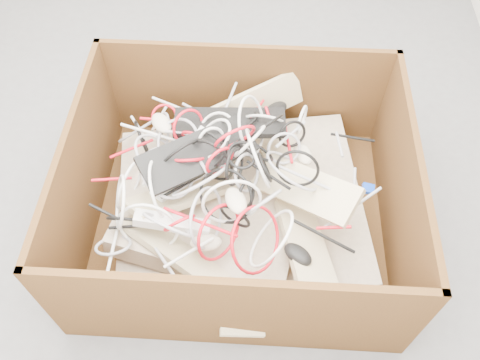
# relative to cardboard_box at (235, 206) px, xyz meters

# --- Properties ---
(ground) EXTENTS (3.00, 3.00, 0.00)m
(ground) POSITION_rel_cardboard_box_xyz_m (-0.11, 0.22, -0.14)
(ground) COLOR #555557
(ground) RESTS_ON ground
(cardboard_box) EXTENTS (1.29, 1.07, 0.57)m
(cardboard_box) POSITION_rel_cardboard_box_xyz_m (0.00, 0.00, 0.00)
(cardboard_box) COLOR #3A220E
(cardboard_box) RESTS_ON ground
(keyboard_pile) EXTENTS (0.92, 1.11, 0.41)m
(keyboard_pile) POSITION_rel_cardboard_box_xyz_m (0.02, 0.02, 0.14)
(keyboard_pile) COLOR #CABD8E
(keyboard_pile) RESTS_ON cardboard_box
(mice_scatter) EXTENTS (0.69, 0.81, 0.21)m
(mice_scatter) POSITION_rel_cardboard_box_xyz_m (-0.01, 0.05, 0.20)
(mice_scatter) COLOR #C1B49B
(mice_scatter) RESTS_ON keyboard_pile
(power_strip_left) EXTENTS (0.23, 0.32, 0.14)m
(power_strip_left) POSITION_rel_cardboard_box_xyz_m (-0.20, 0.02, 0.25)
(power_strip_left) COLOR silver
(power_strip_left) RESTS_ON keyboard_pile
(power_strip_right) EXTENTS (0.28, 0.06, 0.09)m
(power_strip_right) POSITION_rel_cardboard_box_xyz_m (-0.22, -0.22, 0.21)
(power_strip_right) COLOR silver
(power_strip_right) RESTS_ON keyboard_pile
(vga_plug) EXTENTS (0.05, 0.05, 0.03)m
(vga_plug) POSITION_rel_cardboard_box_xyz_m (0.51, -0.02, 0.20)
(vga_plug) COLOR #0B33B3
(vga_plug) RESTS_ON keyboard_pile
(cable_tangle) EXTENTS (1.14, 0.92, 0.46)m
(cable_tangle) POSITION_rel_cardboard_box_xyz_m (-0.09, -0.01, 0.26)
(cable_tangle) COLOR black
(cable_tangle) RESTS_ON keyboard_pile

